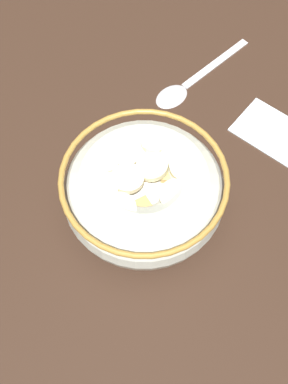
# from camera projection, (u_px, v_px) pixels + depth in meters

# --- Properties ---
(ground_plane) EXTENTS (0.95, 0.95, 0.02)m
(ground_plane) POSITION_uv_depth(u_px,v_px,m) (144.00, 209.00, 0.49)
(ground_plane) COLOR #332116
(cereal_bowl) EXTENTS (0.17, 0.17, 0.06)m
(cereal_bowl) POSITION_uv_depth(u_px,v_px,m) (144.00, 190.00, 0.45)
(cereal_bowl) COLOR beige
(cereal_bowl) RESTS_ON ground_plane
(spoon) EXTENTS (0.07, 0.16, 0.01)m
(spoon) POSITION_uv_depth(u_px,v_px,m) (184.00, 86.00, 0.56)
(spoon) COLOR silver
(spoon) RESTS_ON ground_plane
(folded_napkin) EXTENTS (0.12, 0.08, 0.00)m
(folded_napkin) POSITION_uv_depth(u_px,v_px,m) (280.00, 136.00, 0.53)
(folded_napkin) COLOR silver
(folded_napkin) RESTS_ON ground_plane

